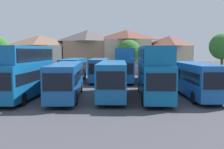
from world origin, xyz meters
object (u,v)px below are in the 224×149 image
object	(u,v)px
bus_3	(113,77)
house_terrace_far_right	(169,53)
house_terrace_right	(127,51)
tree_left_of_lot	(129,51)
bus_1	(24,69)
bus_6	(74,68)
bus_5	(196,78)
house_terrace_centre	(88,51)
bus_4	(153,69)
tree_behind_wall	(222,47)
bus_8	(125,63)
bus_7	(100,69)
house_terrace_left	(40,53)
bus_9	(151,68)
bus_2	(66,78)

from	to	relation	value
bus_3	house_terrace_far_right	world-z (taller)	house_terrace_far_right
house_terrace_right	tree_left_of_lot	world-z (taller)	house_terrace_right
bus_1	bus_6	world-z (taller)	bus_1
bus_5	house_terrace_centre	bearing A→B (deg)	-157.56
bus_5	house_terrace_centre	xyz separation A→B (m)	(-13.12, 31.77, 2.63)
bus_4	tree_behind_wall	distance (m)	27.23
house_terrace_centre	house_terrace_right	xyz separation A→B (m)	(8.41, -0.35, 0.00)
house_terrace_centre	bus_8	bearing A→B (deg)	-68.60
bus_7	house_terrace_right	world-z (taller)	house_terrace_right
bus_6	house_terrace_left	xyz separation A→B (m)	(-9.61, 17.74, 2.08)
bus_3	bus_6	xyz separation A→B (m)	(-5.64, 14.07, -0.06)
house_terrace_centre	tree_left_of_lot	size ratio (longest dim) A/B	1.48
bus_8	house_terrace_far_right	xyz separation A→B (m)	(10.61, 18.65, 1.19)
house_terrace_left	bus_4	bearing A→B (deg)	-59.04
bus_9	house_terrace_far_right	bearing A→B (deg)	164.42
bus_1	house_terrace_far_right	world-z (taller)	house_terrace_far_right
bus_2	bus_8	xyz separation A→B (m)	(6.45, 13.90, 0.84)
bus_5	bus_9	world-z (taller)	bus_9
bus_9	bus_2	bearing A→B (deg)	-32.92
bus_2	house_terrace_right	bearing A→B (deg)	163.52
house_terrace_far_right	tree_left_of_lot	bearing A→B (deg)	-146.31
bus_7	house_terrace_left	world-z (taller)	house_terrace_left
bus_4	tree_left_of_lot	bearing A→B (deg)	-175.25
bus_9	house_terrace_right	xyz separation A→B (m)	(-2.52, 17.80, 2.60)
house_terrace_centre	house_terrace_far_right	xyz separation A→B (m)	(17.65, 0.69, -0.61)
bus_5	tree_left_of_lot	bearing A→B (deg)	-169.99
tree_left_of_lot	tree_behind_wall	distance (m)	16.97
bus_4	bus_6	world-z (taller)	bus_4
bus_7	house_terrace_right	distance (m)	18.84
house_terrace_left	tree_behind_wall	distance (m)	36.42
bus_2	house_terrace_far_right	bearing A→B (deg)	149.80
bus_6	tree_behind_wall	distance (m)	26.78
bus_5	house_terrace_far_right	xyz separation A→B (m)	(4.53, 32.46, 2.03)
bus_8	house_terrace_far_right	bearing A→B (deg)	154.17
bus_6	tree_left_of_lot	size ratio (longest dim) A/B	1.57
house_terrace_left	house_terrace_right	world-z (taller)	house_terrace_right
bus_8	house_terrace_far_right	world-z (taller)	house_terrace_far_right
bus_4	house_terrace_far_right	distance (m)	33.77
tree_left_of_lot	bus_4	bearing A→B (deg)	-88.97
bus_4	bus_5	world-z (taller)	bus_4
bus_1	bus_3	distance (m)	8.46
bus_2	house_terrace_far_right	distance (m)	36.81
bus_4	bus_7	distance (m)	14.82
bus_2	bus_4	xyz separation A→B (m)	(8.36, -0.06, 0.87)
bus_3	bus_7	world-z (taller)	bus_3
bus_3	bus_4	world-z (taller)	bus_4
bus_5	tree_behind_wall	world-z (taller)	tree_behind_wall
house_terrace_right	bus_6	bearing A→B (deg)	-117.38
bus_2	bus_4	distance (m)	8.41
bus_7	bus_8	xyz separation A→B (m)	(3.79, 0.31, 0.84)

